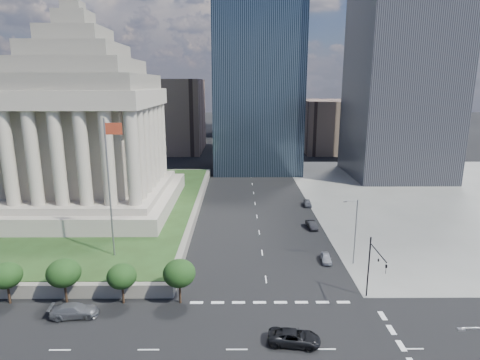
{
  "coord_description": "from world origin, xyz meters",
  "views": [
    {
      "loc": [
        -3.86,
        -30.61,
        26.37
      ],
      "look_at": [
        -3.61,
        16.61,
        14.98
      ],
      "focal_mm": 30.0,
      "sensor_mm": 36.0,
      "label": 1
    }
  ],
  "objects_px": {
    "suv_grey": "(74,311)",
    "parked_sedan_near": "(326,258)",
    "street_lamp_north": "(355,228)",
    "parked_sedan_far": "(307,203)",
    "war_memorial": "(82,110)",
    "flagpole": "(110,181)",
    "pickup_truck": "(294,337)",
    "traffic_signal_ne": "(374,264)",
    "parked_sedan_mid": "(312,225)"
  },
  "relations": [
    {
      "from": "pickup_truck",
      "to": "parked_sedan_far",
      "type": "relative_size",
      "value": 1.33
    },
    {
      "from": "war_memorial",
      "to": "flagpole",
      "type": "bearing_deg",
      "value": -63.11
    },
    {
      "from": "flagpole",
      "to": "traffic_signal_ne",
      "type": "height_order",
      "value": "flagpole"
    },
    {
      "from": "flagpole",
      "to": "traffic_signal_ne",
      "type": "xyz_separation_m",
      "value": [
        34.33,
        -10.3,
        -7.86
      ]
    },
    {
      "from": "pickup_truck",
      "to": "parked_sedan_far",
      "type": "distance_m",
      "value": 49.23
    },
    {
      "from": "war_memorial",
      "to": "parked_sedan_far",
      "type": "bearing_deg",
      "value": 7.72
    },
    {
      "from": "parked_sedan_near",
      "to": "parked_sedan_far",
      "type": "xyz_separation_m",
      "value": [
        2.01,
        28.59,
        0.07
      ]
    },
    {
      "from": "suv_grey",
      "to": "parked_sedan_far",
      "type": "height_order",
      "value": "suv_grey"
    },
    {
      "from": "traffic_signal_ne",
      "to": "street_lamp_north",
      "type": "distance_m",
      "value": 11.34
    },
    {
      "from": "pickup_truck",
      "to": "suv_grey",
      "type": "distance_m",
      "value": 25.3
    },
    {
      "from": "traffic_signal_ne",
      "to": "pickup_truck",
      "type": "relative_size",
      "value": 1.47
    },
    {
      "from": "parked_sedan_far",
      "to": "suv_grey",
      "type": "bearing_deg",
      "value": -125.26
    },
    {
      "from": "street_lamp_north",
      "to": "parked_sedan_mid",
      "type": "relative_size",
      "value": 2.43
    },
    {
      "from": "flagpole",
      "to": "street_lamp_north",
      "type": "xyz_separation_m",
      "value": [
        35.16,
        1.0,
        -7.45
      ]
    },
    {
      "from": "traffic_signal_ne",
      "to": "suv_grey",
      "type": "relative_size",
      "value": 1.47
    },
    {
      "from": "flagpole",
      "to": "parked_sedan_mid",
      "type": "relative_size",
      "value": 4.87
    },
    {
      "from": "street_lamp_north",
      "to": "pickup_truck",
      "type": "xyz_separation_m",
      "value": [
        -11.38,
        -19.12,
        -4.91
      ]
    },
    {
      "from": "pickup_truck",
      "to": "parked_sedan_near",
      "type": "distance_m",
      "value": 21.1
    },
    {
      "from": "war_memorial",
      "to": "street_lamp_north",
      "type": "relative_size",
      "value": 3.9
    },
    {
      "from": "flagpole",
      "to": "parked_sedan_near",
      "type": "bearing_deg",
      "value": 2.9
    },
    {
      "from": "flagpole",
      "to": "parked_sedan_far",
      "type": "xyz_separation_m",
      "value": [
        33.33,
        30.17,
        -12.42
      ]
    },
    {
      "from": "traffic_signal_ne",
      "to": "parked_sedan_mid",
      "type": "height_order",
      "value": "traffic_signal_ne"
    },
    {
      "from": "suv_grey",
      "to": "flagpole",
      "type": "bearing_deg",
      "value": -10.49
    },
    {
      "from": "war_memorial",
      "to": "traffic_signal_ne",
      "type": "xyz_separation_m",
      "value": [
        46.5,
        -34.3,
        -16.15
      ]
    },
    {
      "from": "war_memorial",
      "to": "street_lamp_north",
      "type": "xyz_separation_m",
      "value": [
        47.33,
        -23.0,
        -15.74
      ]
    },
    {
      "from": "traffic_signal_ne",
      "to": "pickup_truck",
      "type": "height_order",
      "value": "traffic_signal_ne"
    },
    {
      "from": "parked_sedan_mid",
      "to": "pickup_truck",
      "type": "bearing_deg",
      "value": -108.77
    },
    {
      "from": "suv_grey",
      "to": "parked_sedan_near",
      "type": "bearing_deg",
      "value": -71.82
    },
    {
      "from": "pickup_truck",
      "to": "parked_sedan_far",
      "type": "height_order",
      "value": "pickup_truck"
    },
    {
      "from": "war_memorial",
      "to": "parked_sedan_mid",
      "type": "xyz_separation_m",
      "value": [
        43.89,
        -7.99,
        -20.72
      ]
    },
    {
      "from": "suv_grey",
      "to": "parked_sedan_near",
      "type": "distance_m",
      "value": 35.45
    },
    {
      "from": "street_lamp_north",
      "to": "war_memorial",
      "type": "bearing_deg",
      "value": 154.08
    },
    {
      "from": "parked_sedan_far",
      "to": "war_memorial",
      "type": "bearing_deg",
      "value": -169.05
    },
    {
      "from": "parked_sedan_mid",
      "to": "parked_sedan_far",
      "type": "height_order",
      "value": "parked_sedan_far"
    },
    {
      "from": "pickup_truck",
      "to": "parked_sedan_far",
      "type": "bearing_deg",
      "value": -3.4
    },
    {
      "from": "pickup_truck",
      "to": "parked_sedan_mid",
      "type": "bearing_deg",
      "value": -5.31
    },
    {
      "from": "war_memorial",
      "to": "flagpole",
      "type": "relative_size",
      "value": 1.95
    },
    {
      "from": "traffic_signal_ne",
      "to": "pickup_truck",
      "type": "bearing_deg",
      "value": -143.46
    },
    {
      "from": "street_lamp_north",
      "to": "parked_sedan_mid",
      "type": "height_order",
      "value": "street_lamp_north"
    },
    {
      "from": "pickup_truck",
      "to": "flagpole",
      "type": "bearing_deg",
      "value": 60.47
    },
    {
      "from": "flagpole",
      "to": "pickup_truck",
      "type": "bearing_deg",
      "value": -37.31
    },
    {
      "from": "pickup_truck",
      "to": "suv_grey",
      "type": "xyz_separation_m",
      "value": [
        -24.77,
        5.12,
        0.03
      ]
    },
    {
      "from": "suv_grey",
      "to": "parked_sedan_mid",
      "type": "xyz_separation_m",
      "value": [
        32.71,
        29.01,
        -0.11
      ]
    },
    {
      "from": "war_memorial",
      "to": "parked_sedan_far",
      "type": "xyz_separation_m",
      "value": [
        45.5,
        6.17,
        -20.7
      ]
    },
    {
      "from": "traffic_signal_ne",
      "to": "street_lamp_north",
      "type": "bearing_deg",
      "value": 85.81
    },
    {
      "from": "street_lamp_north",
      "to": "parked_sedan_near",
      "type": "distance_m",
      "value": 6.36
    },
    {
      "from": "flagpole",
      "to": "parked_sedan_mid",
      "type": "bearing_deg",
      "value": 26.78
    },
    {
      "from": "war_memorial",
      "to": "street_lamp_north",
      "type": "distance_m",
      "value": 54.92
    },
    {
      "from": "parked_sedan_near",
      "to": "flagpole",
      "type": "bearing_deg",
      "value": -172.32
    },
    {
      "from": "street_lamp_north",
      "to": "parked_sedan_far",
      "type": "bearing_deg",
      "value": 93.59
    }
  ]
}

